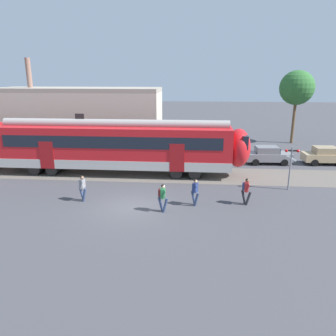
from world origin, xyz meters
name	(u,v)px	position (x,y,z in m)	size (l,w,h in m)	color
ground_plane	(133,207)	(0.00, 0.00, 0.00)	(160.00, 160.00, 0.00)	#424247
pedestrian_grey	(82,186)	(-3.27, 0.72, 0.96)	(0.61, 0.61, 1.67)	navy
pedestrian_green	(162,195)	(1.85, -0.52, 0.99)	(0.63, 0.53, 1.67)	navy
pedestrian_navy	(195,190)	(3.71, 0.58, 0.96)	(0.56, 0.65, 1.67)	navy
pedestrian_red	(246,189)	(6.78, 0.99, 0.99)	(0.61, 0.60, 1.67)	#28282D
parked_car_grey	(268,155)	(10.09, 10.82, 0.78)	(4.08, 1.91, 1.54)	gray
parked_car_tan	(326,155)	(15.17, 11.07, 0.78)	(4.05, 1.85, 1.54)	tan
crossing_signal	(291,161)	(10.10, 3.94, 2.01)	(0.96, 0.22, 3.00)	gray
background_building	(80,120)	(-7.90, 13.99, 3.21)	(16.02, 5.00, 9.20)	beige
street_tree_right	(297,88)	(14.74, 20.34, 6.19)	(3.79, 3.79, 8.12)	brown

